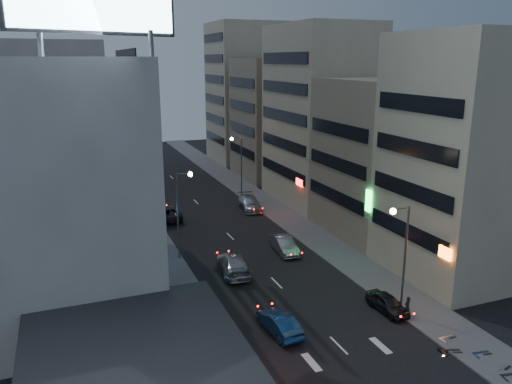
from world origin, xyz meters
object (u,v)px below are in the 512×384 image
parked_car_right_mid (284,245)px  scooter_silver_a (505,355)px  parked_car_right_near (387,303)px  person (407,307)px  parked_car_right_far (250,203)px  road_car_blue (279,323)px  road_car_silver (233,264)px  scooter_black_b (460,341)px  scooter_blue (489,343)px  parked_car_left (167,212)px  scooter_silver_b (452,327)px

parked_car_right_mid → scooter_silver_a: bearing=-72.0°
parked_car_right_near → person: person is taller
parked_car_right_near → parked_car_right_mid: 13.47m
parked_car_right_far → road_car_blue: 28.77m
road_car_silver → person: person is taller
parked_car_right_near → parked_car_right_mid: parked_car_right_mid is taller
scooter_silver_a → road_car_blue: bearing=35.8°
road_car_silver → road_car_blue: bearing=95.9°
parked_car_right_mid → scooter_black_b: (3.43, -19.24, -0.10)m
scooter_black_b → scooter_blue: bearing=-95.7°
parked_car_left → person: 31.00m
road_car_blue → scooter_silver_b: (10.58, -4.58, -0.07)m
scooter_silver_a → scooter_silver_b: scooter_silver_a is taller
parked_car_right_mid → parked_car_left: (-8.35, 14.26, 0.03)m
road_car_blue → person: (9.27, -1.52, 0.19)m
scooter_silver_a → parked_car_right_near: bearing=0.1°
parked_car_right_near → scooter_silver_a: parked_car_right_near is taller
person → parked_car_left: bearing=-82.0°
parked_car_left → scooter_silver_a: size_ratio=3.22×
parked_car_left → person: (11.25, -28.88, 0.10)m
parked_car_right_far → road_car_blue: size_ratio=1.29×
road_car_blue → road_car_silver: bearing=-96.1°
parked_car_right_far → parked_car_left: bearing=-171.3°
parked_car_left → scooter_silver_a: parked_car_left is taller
parked_car_right_mid → scooter_silver_b: bearing=-71.2°
parked_car_right_near → parked_car_left: parked_car_left is taller
scooter_black_b → scooter_silver_b: (0.79, 1.57, -0.03)m
parked_car_right_far → person: bearing=-80.5°
parked_car_right_near → scooter_silver_b: parked_car_right_near is taller
parked_car_right_near → parked_car_left: 29.50m
road_car_silver → scooter_silver_a: 21.60m
parked_car_right_far → road_car_silver: (-8.00, -17.17, 0.03)m
scooter_blue → scooter_silver_b: scooter_blue is taller
road_car_silver → scooter_silver_b: road_car_silver is taller
road_car_silver → person: bearing=134.6°
scooter_silver_b → road_car_blue: bearing=65.2°
parked_car_right_near → scooter_blue: bearing=-70.8°
scooter_blue → scooter_black_b: scooter_black_b is taller
parked_car_left → road_car_blue: (1.99, -27.36, -0.09)m
road_car_silver → scooter_black_b: bearing=127.5°
parked_car_right_mid → scooter_black_b: bearing=-74.5°
parked_car_right_mid → road_car_silver: (-6.05, -2.71, 0.07)m
parked_car_left → scooter_silver_b: (12.56, -31.93, -0.16)m
road_car_blue → scooter_silver_b: bearing=152.3°
road_car_blue → scooter_blue: 13.27m
parked_car_right_near → road_car_silver: (-8.26, 10.58, 0.18)m
parked_car_right_near → scooter_silver_a: size_ratio=2.14×
road_car_silver → scooter_silver_a: road_car_silver is taller
parked_car_right_far → scooter_silver_b: (2.27, -32.12, -0.17)m
road_car_blue → person: 9.39m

